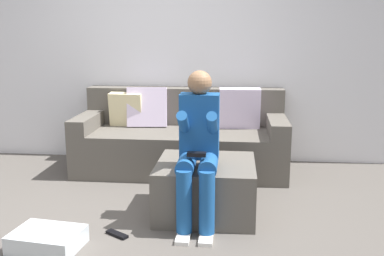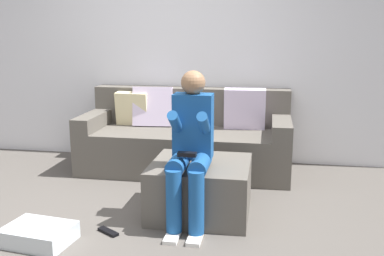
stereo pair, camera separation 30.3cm
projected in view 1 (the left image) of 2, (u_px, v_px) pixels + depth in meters
name	position (u px, v px, depth m)	size (l,w,h in m)	color
ground_plane	(122.00, 225.00, 3.47)	(7.89, 7.89, 0.00)	#544F49
wall_back	(161.00, 46.00, 5.10)	(6.07, 0.10, 2.66)	silver
couch_sectional	(182.00, 139.00, 4.85)	(2.23, 0.94, 0.90)	#59544C
ottoman	(206.00, 188.00, 3.67)	(0.80, 0.76, 0.44)	#59544C
person_seated	(198.00, 146.00, 3.37)	(0.31, 0.61, 1.20)	#194C8C
storage_bin	(47.00, 240.00, 3.09)	(0.47, 0.35, 0.13)	silver
remote_by_storage_bin	(117.00, 234.00, 3.29)	(0.19, 0.06, 0.02)	black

